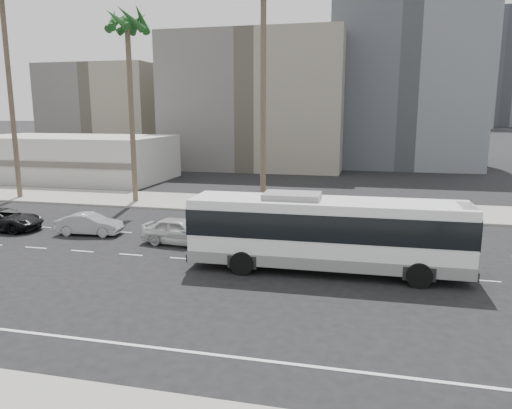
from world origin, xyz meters
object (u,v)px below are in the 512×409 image
(car_a, at_px, (181,231))
(car_b, at_px, (90,224))
(city_bus, at_px, (327,231))
(palm_mid, at_px, (127,28))
(car_c, at_px, (3,220))

(car_a, xyz_separation_m, car_b, (-6.55, 0.82, -0.12))
(city_bus, relative_size, car_a, 2.85)
(car_a, height_order, palm_mid, palm_mid)
(palm_mid, bearing_deg, car_a, -52.50)
(car_c, xyz_separation_m, palm_mid, (3.92, 11.03, 13.70))
(city_bus, distance_m, palm_mid, 25.98)
(city_bus, xyz_separation_m, car_a, (-8.78, 2.91, -1.22))
(car_b, height_order, palm_mid, palm_mid)
(car_a, distance_m, car_c, 12.80)
(car_a, xyz_separation_m, palm_mid, (-8.87, 11.56, 13.62))
(city_bus, distance_m, car_a, 9.33)
(palm_mid, bearing_deg, car_b, -77.82)
(city_bus, height_order, palm_mid, palm_mid)
(car_c, bearing_deg, car_b, -91.83)
(car_a, relative_size, car_c, 0.91)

